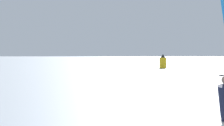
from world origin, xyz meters
TOP-DOWN VIEW (x-y plane):
  - channel_buoy at (20.33, 49.87)m, footprint 1.04×1.04m

SIDE VIEW (x-z plane):
  - channel_buoy at x=20.33m, z-range -0.11..1.98m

